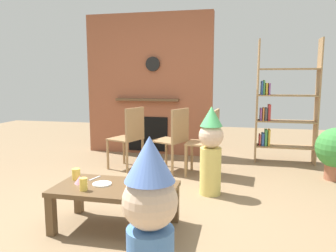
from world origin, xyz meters
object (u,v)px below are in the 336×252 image
Objects in this scene: dining_chair_left at (130,134)px; dining_chair_right at (209,138)px; paper_cup_center at (84,184)px; child_with_cone_hat at (150,230)px; paper_plate_front at (102,184)px; paper_cup_near_right at (76,174)px; bookshelf at (281,108)px; paper_plate_rear at (137,187)px; dining_chair_middle at (175,136)px; paper_cup_near_left at (164,179)px; coffee_table at (115,193)px; paper_cup_far_right at (140,189)px; paper_cup_far_left at (154,176)px; birthday_cake_slice at (80,180)px; child_in_pink at (211,148)px.

dining_chair_right is at bearing -163.15° from dining_chair_left.
child_with_cone_hat reaches higher than paper_cup_center.
paper_cup_near_right is at bearing 164.21° from paper_plate_front.
paper_plate_front is at bearing -123.67° from bookshelf.
paper_cup_near_right reaches higher than paper_plate_rear.
paper_cup_near_left is at bearing 121.24° from dining_chair_middle.
paper_cup_near_left is 1.63m from dining_chair_right.
coffee_table is at bearing -121.52° from bookshelf.
paper_cup_far_right is at bearing -20.47° from paper_cup_near_right.
paper_cup_near_left is 0.09× the size of child_with_cone_hat.
child_with_cone_hat is at bearing -105.79° from bookshelf.
paper_plate_rear is at bearing 80.14° from dining_chair_right.
paper_cup_near_left is at bearing 138.22° from dining_chair_left.
paper_cup_near_right reaches higher than paper_cup_far_left.
paper_cup_near_left is 0.94× the size of paper_cup_far_left.
dining_chair_middle is (-0.13, 1.59, 0.08)m from paper_cup_far_left.
paper_cup_near_right is at bearing -128.62° from bookshelf.
dining_chair_left is at bearing 1.66° from dining_chair_right.
bookshelf reaches higher than paper_cup_near_right.
paper_cup_near_right is 1.96m from dining_chair_right.
bookshelf reaches higher than paper_cup_far_left.
child_with_cone_hat reaches higher than paper_cup_near_left.
birthday_cake_slice is (-2.00, -2.70, -0.44)m from bookshelf.
paper_cup_near_left is at bearing 15.08° from child_in_pink.
dining_chair_left is 1.00× the size of dining_chair_middle.
paper_plate_front is at bearing 179.48° from paper_plate_rear.
paper_cup_far_left is at bearing 86.98° from paper_cup_far_right.
child_in_pink is 1.12× the size of dining_chair_right.
paper_cup_near_right is (-2.09, -2.61, -0.42)m from bookshelf.
dining_chair_left is at bearing -9.25° from child_with_cone_hat.
bookshelf is 2.11× the size of dining_chair_middle.
child_with_cone_hat reaches higher than paper_plate_rear.
birthday_cake_slice is 1.49m from child_in_pink.
dining_chair_right is (-1.02, -0.96, -0.35)m from bookshelf.
bookshelf is 1.95m from child_in_pink.
paper_cup_center is at bearing -116.64° from paper_plate_front.
coffee_table is 1.28m from child_in_pink.
bookshelf is at bearing -173.62° from child_in_pink.
paper_cup_near_right is 0.95× the size of paper_cup_center.
paper_plate_front is (0.29, -0.08, -0.05)m from paper_cup_near_right.
paper_cup_near_right reaches higher than paper_cup_near_left.
dining_chair_right is (0.78, 1.73, 0.12)m from paper_plate_front.
dining_chair_left reaches higher than paper_cup_near_right.
dining_chair_middle is at bearing -1.34° from dining_chair_right.
dining_chair_right is at bearing 77.17° from paper_cup_far_left.
coffee_table is 0.20m from paper_plate_rear.
child_with_cone_hat is at bearing 131.11° from dining_chair_left.
child_in_pink is (0.54, 1.02, 0.14)m from paper_plate_rear.
paper_plate_front is 1.34m from child_in_pink.
child_in_pink is at bearing 54.63° from coffee_table.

